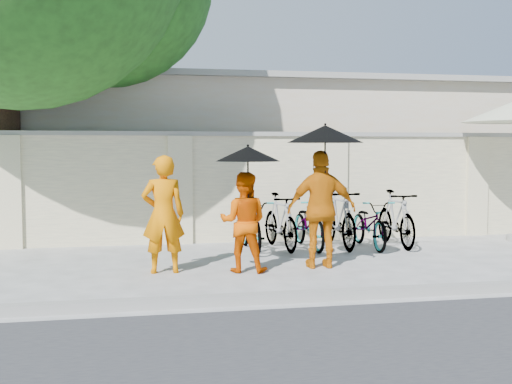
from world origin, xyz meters
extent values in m
plane|color=#B2B2B2|center=(0.00, 0.00, 0.00)|extent=(80.00, 80.00, 0.00)
cube|color=gray|center=(0.00, -1.70, 0.06)|extent=(40.00, 0.16, 0.12)
cube|color=beige|center=(1.00, 3.20, 1.00)|extent=(20.00, 0.30, 2.00)
cube|color=#BDB7AA|center=(2.00, 7.00, 1.60)|extent=(14.00, 6.00, 3.20)
cylinder|color=#4F3323|center=(-4.20, 3.90, 2.20)|extent=(0.60, 0.60, 4.40)
imported|color=#DC7100|center=(-1.46, 0.35, 0.84)|extent=(0.62, 0.41, 1.68)
imported|color=#CE4800|center=(-0.33, 0.20, 0.72)|extent=(0.83, 0.73, 1.44)
cylinder|color=black|center=(-0.28, 0.12, 1.26)|extent=(0.02, 0.02, 0.88)
cone|color=black|center=(-0.28, 0.12, 1.70)|extent=(0.92, 0.92, 0.21)
imported|color=#C76609|center=(0.86, 0.27, 0.87)|extent=(1.06, 0.52, 1.74)
cylinder|color=black|center=(0.88, 0.19, 1.49)|extent=(0.02, 0.02, 0.99)
cone|color=black|center=(0.88, 0.19, 1.98)|extent=(1.12, 1.12, 0.26)
imported|color=gray|center=(0.14, 2.02, 0.44)|extent=(0.60, 1.69, 0.89)
imported|color=gray|center=(0.67, 2.07, 0.49)|extent=(0.63, 1.68, 0.99)
imported|color=gray|center=(1.20, 2.06, 0.44)|extent=(0.62, 1.68, 0.88)
imported|color=gray|center=(1.72, 2.02, 0.53)|extent=(0.51, 1.78, 1.06)
imported|color=gray|center=(2.25, 1.89, 0.43)|extent=(0.61, 1.65, 0.86)
imported|color=gray|center=(2.78, 1.96, 0.51)|extent=(0.52, 1.70, 1.02)
camera|label=1|loc=(-1.97, -8.78, 1.79)|focal=45.00mm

